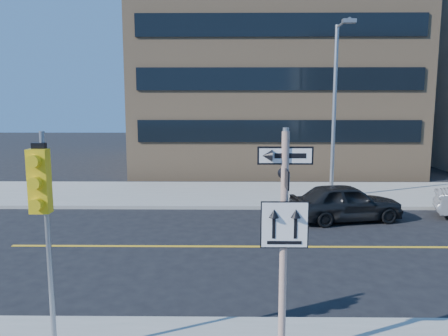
{
  "coord_description": "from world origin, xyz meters",
  "views": [
    {
      "loc": [
        -0.93,
        -9.62,
        4.6
      ],
      "look_at": [
        -1.08,
        4.0,
        2.58
      ],
      "focal_mm": 35.0,
      "sensor_mm": 36.0,
      "label": 1
    }
  ],
  "objects_px": {
    "sign_pole": "(284,233)",
    "streetlight_a": "(336,100)",
    "traffic_signal": "(42,200)",
    "parked_car_a": "(345,202)"
  },
  "relations": [
    {
      "from": "sign_pole",
      "to": "streetlight_a",
      "type": "height_order",
      "value": "streetlight_a"
    },
    {
      "from": "sign_pole",
      "to": "streetlight_a",
      "type": "bearing_deg",
      "value": 73.23
    },
    {
      "from": "traffic_signal",
      "to": "streetlight_a",
      "type": "distance_m",
      "value": 15.72
    },
    {
      "from": "sign_pole",
      "to": "streetlight_a",
      "type": "distance_m",
      "value": 14.05
    },
    {
      "from": "sign_pole",
      "to": "parked_car_a",
      "type": "bearing_deg",
      "value": 69.33
    },
    {
      "from": "parked_car_a",
      "to": "streetlight_a",
      "type": "height_order",
      "value": "streetlight_a"
    },
    {
      "from": "sign_pole",
      "to": "streetlight_a",
      "type": "xyz_separation_m",
      "value": [
        4.0,
        13.27,
        2.32
      ]
    },
    {
      "from": "sign_pole",
      "to": "parked_car_a",
      "type": "height_order",
      "value": "sign_pole"
    },
    {
      "from": "traffic_signal",
      "to": "parked_car_a",
      "type": "distance_m",
      "value": 12.73
    },
    {
      "from": "sign_pole",
      "to": "streetlight_a",
      "type": "relative_size",
      "value": 0.51
    }
  ]
}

